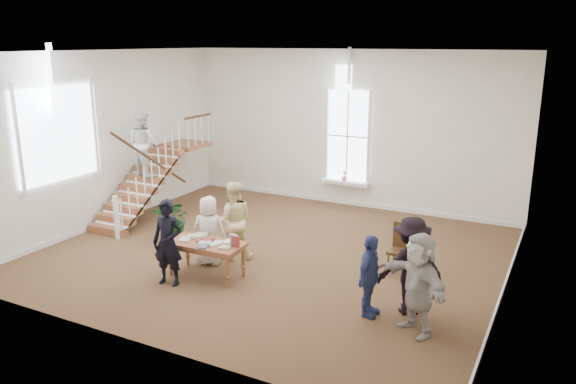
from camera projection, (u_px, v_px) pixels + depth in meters
The scene contains 12 objects.
ground at pixel (274, 252), 12.93m from camera, with size 10.00×10.00×0.00m, color #4E331E.
room_shell at pixel (345, 192), 16.59m from camera, with size 10.49×10.00×10.00m.
staircase at pixel (146, 160), 15.08m from camera, with size 1.10×4.10×2.92m.
library_table at pixel (206, 246), 11.48m from camera, with size 1.61×0.85×0.81m.
police_officer at pixel (168, 243), 11.06m from camera, with size 0.64×0.42×1.74m, color black.
elderly_woman at pixel (209, 230), 12.11m from camera, with size 0.74×0.48×1.52m, color silver.
person_yellow at pixel (233, 220), 12.37m from camera, with size 0.86×0.67×1.77m, color #FBE59D.
woman_cluster_a at pixel (369, 276), 9.79m from camera, with size 0.88×0.36×1.50m, color navy.
woman_cluster_b at pixel (411, 266), 9.87m from camera, with size 1.16×0.66×1.79m, color black.
woman_cluster_c at pixel (418, 284), 9.18m from camera, with size 1.62×0.52×1.75m, color #BBAFA8.
floor_plant at pixel (174, 220), 13.57m from camera, with size 0.95×0.83×1.06m, color #123913.
side_chair at pixel (402, 246), 11.66m from camera, with size 0.47×0.47×1.07m.
Camera 1 is at (5.87, -10.60, 4.73)m, focal length 35.00 mm.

